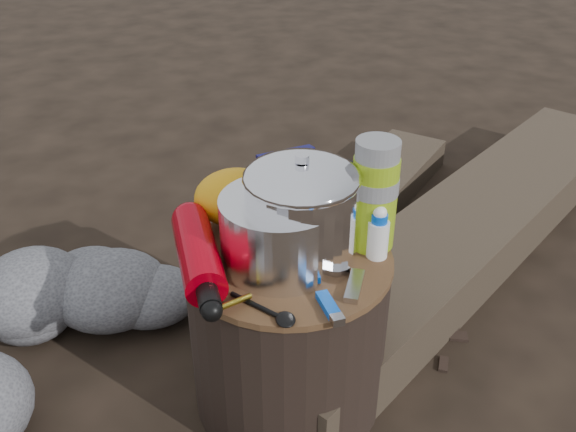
{
  "coord_description": "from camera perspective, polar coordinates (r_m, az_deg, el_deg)",
  "views": [
    {
      "loc": [
        -0.17,
        -1.03,
        1.11
      ],
      "look_at": [
        0.0,
        0.0,
        0.48
      ],
      "focal_mm": 39.52,
      "sensor_mm": 36.0,
      "label": 1
    }
  ],
  "objects": [
    {
      "name": "stuff_sack",
      "position": [
        1.36,
        -4.74,
        1.72
      ],
      "size": [
        0.18,
        0.14,
        0.12
      ],
      "primitive_type": "ellipsoid",
      "color": "#F2A312",
      "rests_on": "stump"
    },
    {
      "name": "squeeze_bottle",
      "position": [
        1.25,
        8.12,
        -1.69
      ],
      "size": [
        0.04,
        0.04,
        0.1
      ],
      "primitive_type": "cylinder",
      "color": "white",
      "rests_on": "stump"
    },
    {
      "name": "travel_mug",
      "position": [
        1.34,
        4.19,
        1.8
      ],
      "size": [
        0.09,
        0.09,
        0.13
      ],
      "primitive_type": "cylinder",
      "color": "black",
      "rests_on": "stump"
    },
    {
      "name": "fuel_bottle",
      "position": [
        1.22,
        -8.11,
        -3.3
      ],
      "size": [
        0.11,
        0.33,
        0.08
      ],
      "primitive_type": null,
      "rotation": [
        0.0,
        0.0,
        0.09
      ],
      "color": "#AA000F",
      "rests_on": "stump"
    },
    {
      "name": "camping_pot",
      "position": [
        1.2,
        1.21,
        0.38
      ],
      "size": [
        0.22,
        0.22,
        0.22
      ],
      "primitive_type": "cylinder",
      "color": "silver",
      "rests_on": "stump"
    },
    {
      "name": "log_small",
      "position": [
        2.06,
        5.51,
        0.18
      ],
      "size": [
        0.95,
        1.07,
        0.1
      ],
      "primitive_type": "cube",
      "rotation": [
        0.0,
        0.0,
        -0.7
      ],
      "color": "#3B3024",
      "rests_on": "ground"
    },
    {
      "name": "ground",
      "position": [
        1.52,
        0.0,
        -15.68
      ],
      "size": [
        60.0,
        60.0,
        0.0
      ],
      "primitive_type": "plane",
      "color": "black",
      "rests_on": "ground"
    },
    {
      "name": "stump",
      "position": [
        1.39,
        0.0,
        -10.24
      ],
      "size": [
        0.42,
        0.42,
        0.38
      ],
      "primitive_type": "cylinder",
      "color": "black",
      "rests_on": "ground"
    },
    {
      "name": "log_main",
      "position": [
        2.01,
        16.19,
        -1.12
      ],
      "size": [
        1.62,
        1.43,
        0.16
      ],
      "primitive_type": "cube",
      "rotation": [
        0.0,
        0.0,
        -0.87
      ],
      "color": "#3B3024",
      "rests_on": "ground"
    },
    {
      "name": "rock_ring",
      "position": [
        1.47,
        -19.71,
        -14.1
      ],
      "size": [
        0.49,
        1.07,
        0.21
      ],
      "primitive_type": null,
      "color": "#55555A",
      "rests_on": "ground"
    },
    {
      "name": "thermos",
      "position": [
        1.26,
        7.77,
        1.88
      ],
      "size": [
        0.09,
        0.09,
        0.23
      ],
      "primitive_type": "cylinder",
      "color": "#89AF16",
      "rests_on": "stump"
    },
    {
      "name": "foil_windscreen",
      "position": [
        1.21,
        -0.71,
        -1.38
      ],
      "size": [
        0.23,
        0.23,
        0.14
      ],
      "primitive_type": "cylinder",
      "color": "silver",
      "rests_on": "stump"
    },
    {
      "name": "food_pouch",
      "position": [
        1.35,
        -0.01,
        2.69
      ],
      "size": [
        0.13,
        0.06,
        0.16
      ],
      "primitive_type": "cube",
      "rotation": [
        0.0,
        0.0,
        0.28
      ],
      "color": "#0C0A45",
      "rests_on": "stump"
    },
    {
      "name": "spork",
      "position": [
        1.14,
        -2.82,
        -8.04
      ],
      "size": [
        0.12,
        0.12,
        0.01
      ],
      "primitive_type": null,
      "rotation": [
        0.0,
        0.0,
        0.77
      ],
      "color": "black",
      "rests_on": "stump"
    },
    {
      "name": "multitool",
      "position": [
        1.19,
        6.0,
        -6.28
      ],
      "size": [
        0.06,
        0.1,
        0.01
      ],
      "primitive_type": "cube",
      "rotation": [
        0.0,
        0.0,
        -0.4
      ],
      "color": "#B7B7BB",
      "rests_on": "stump"
    },
    {
      "name": "lighter",
      "position": [
        1.14,
        3.62,
        -7.95
      ],
      "size": [
        0.04,
        0.09,
        0.02
      ],
      "primitive_type": "cube",
      "rotation": [
        0.0,
        0.0,
        0.16
      ],
      "color": "blue",
      "rests_on": "stump"
    }
  ]
}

